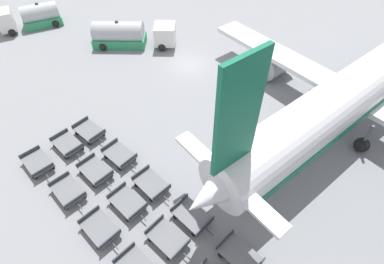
{
  "coord_description": "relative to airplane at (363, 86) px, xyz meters",
  "views": [
    {
      "loc": [
        21.07,
        -19.14,
        19.06
      ],
      "look_at": [
        9.72,
        -8.65,
        2.79
      ],
      "focal_mm": 28.0,
      "sensor_mm": 36.0,
      "label": 1
    }
  ],
  "objects": [
    {
      "name": "ground_plane",
      "position": [
        -16.05,
        -5.0,
        -3.55
      ],
      "size": [
        500.0,
        500.0,
        0.0
      ],
      "primitive_type": "plane",
      "color": "gray"
    },
    {
      "name": "airplane",
      "position": [
        0.0,
        0.0,
        0.0
      ],
      "size": [
        31.49,
        37.86,
        12.68
      ],
      "color": "white",
      "rests_on": "ground_plane"
    },
    {
      "name": "fuel_tanker_primary",
      "position": [
        -36.38,
        -13.88,
        -2.28
      ],
      "size": [
        4.79,
        7.84,
        2.99
      ],
      "color": "white",
      "rests_on": "ground_plane"
    },
    {
      "name": "fuel_tanker_secondary",
      "position": [
        -24.08,
        -7.42,
        -2.26
      ],
      "size": [
        8.62,
        8.85,
        3.09
      ],
      "color": "white",
      "rests_on": "ground_plane"
    },
    {
      "name": "baggage_dolly_row_near_col_a",
      "position": [
        -13.7,
        -23.28,
        -3.07
      ],
      "size": [
        3.26,
        1.83,
        0.92
      ],
      "color": "slate",
      "rests_on": "ground_plane"
    },
    {
      "name": "baggage_dolly_row_near_col_b",
      "position": [
        -9.7,
        -22.73,
        -3.07
      ],
      "size": [
        3.26,
        1.82,
        0.92
      ],
      "color": "slate",
      "rests_on": "ground_plane"
    },
    {
      "name": "baggage_dolly_row_near_col_c",
      "position": [
        -5.64,
        -22.52,
        -3.07
      ],
      "size": [
        3.29,
        1.88,
        0.92
      ],
      "color": "slate",
      "rests_on": "ground_plane"
    },
    {
      "name": "baggage_dolly_row_mid_a_col_a",
      "position": [
        -13.9,
        -20.65,
        -3.07
      ],
      "size": [
        3.29,
        1.9,
        0.92
      ],
      "color": "slate",
      "rests_on": "ground_plane"
    },
    {
      "name": "baggage_dolly_row_mid_a_col_b",
      "position": [
        -9.95,
        -20.35,
        -3.07
      ],
      "size": [
        3.3,
        1.91,
        0.92
      ],
      "color": "slate",
      "rests_on": "ground_plane"
    },
    {
      "name": "baggage_dolly_row_mid_a_col_c",
      "position": [
        -6.01,
        -20.09,
        -3.07
      ],
      "size": [
        3.29,
        1.9,
        0.92
      ],
      "color": "slate",
      "rests_on": "ground_plane"
    },
    {
      "name": "baggage_dolly_row_mid_a_col_d",
      "position": [
        -2.11,
        -19.68,
        -3.07
      ],
      "size": [
        3.3,
        1.93,
        0.92
      ],
      "color": "slate",
      "rests_on": "ground_plane"
    },
    {
      "name": "baggage_dolly_row_mid_b_col_a",
      "position": [
        -14.02,
        -18.57,
        -3.07
      ],
      "size": [
        3.32,
        1.98,
        0.92
      ],
      "color": "slate",
      "rests_on": "ground_plane"
    },
    {
      "name": "baggage_dolly_row_mid_b_col_b",
      "position": [
        -10.04,
        -18.12,
        -3.07
      ],
      "size": [
        3.31,
        1.95,
        0.92
      ],
      "color": "slate",
      "rests_on": "ground_plane"
    },
    {
      "name": "baggage_dolly_row_mid_b_col_c",
      "position": [
        -6.1,
        -17.94,
        -3.07
      ],
      "size": [
        3.27,
        1.85,
        0.92
      ],
      "color": "slate",
      "rests_on": "ground_plane"
    },
    {
      "name": "baggage_dolly_row_mid_b_col_d",
      "position": [
        -2.19,
        -17.48,
        -3.07
      ],
      "size": [
        3.28,
        1.87,
        0.92
      ],
      "color": "slate",
      "rests_on": "ground_plane"
    },
    {
      "name": "baggage_dolly_row_mid_b_col_e",
      "position": [
        1.75,
        -17.11,
        -3.07
      ],
      "size": [
        3.26,
        1.83,
        0.92
      ],
      "color": "slate",
      "rests_on": "ground_plane"
    }
  ]
}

